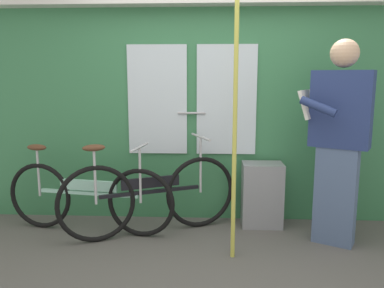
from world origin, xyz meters
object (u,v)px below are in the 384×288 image
at_px(bicycle_leaning_behind, 150,196).
at_px(trash_bin_by_wall, 262,195).
at_px(handrail_pole, 235,129).
at_px(passenger_reading_newspaper, 338,139).
at_px(bicycle_near_door, 88,197).

bearing_deg(bicycle_leaning_behind, trash_bin_by_wall, -9.79).
bearing_deg(handrail_pole, trash_bin_by_wall, 65.41).
relative_size(bicycle_leaning_behind, trash_bin_by_wall, 2.49).
height_order(bicycle_leaning_behind, passenger_reading_newspaper, passenger_reading_newspaper).
xyz_separation_m(bicycle_near_door, handrail_pole, (1.36, -0.47, 0.73)).
bearing_deg(handrail_pole, bicycle_leaning_behind, 149.45).
bearing_deg(passenger_reading_newspaper, bicycle_near_door, 25.37).
height_order(bicycle_near_door, trash_bin_by_wall, bicycle_near_door).
height_order(bicycle_near_door, handrail_pole, handrail_pole).
height_order(passenger_reading_newspaper, trash_bin_by_wall, passenger_reading_newspaper).
relative_size(bicycle_leaning_behind, passenger_reading_newspaper, 0.89).
distance_m(bicycle_leaning_behind, passenger_reading_newspaper, 1.77).
distance_m(passenger_reading_newspaper, trash_bin_by_wall, 0.95).
distance_m(bicycle_near_door, trash_bin_by_wall, 1.71).
xyz_separation_m(bicycle_leaning_behind, handrail_pole, (0.76, -0.45, 0.70)).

